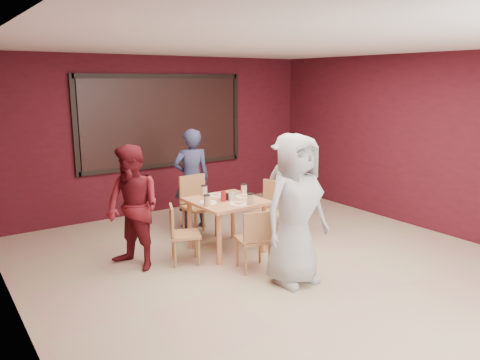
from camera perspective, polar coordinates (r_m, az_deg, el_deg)
floor at (r=6.08m, az=5.56°, el=-10.99°), size 7.00×7.00×0.00m
window_blinds at (r=8.55m, az=-9.30°, el=7.08°), size 3.00×0.02×1.50m
dining_table at (r=6.55m, az=-1.67°, el=-3.18°), size 0.97×0.97×0.90m
chair_front at (r=5.89m, az=1.87°, el=-6.96°), size 0.47×0.47×0.81m
chair_back at (r=7.28m, az=-5.31°, el=-2.68°), size 0.47×0.47×0.93m
chair_left at (r=6.20m, az=-7.31°, el=-6.18°), size 0.49×0.49×0.79m
chair_right at (r=7.01m, az=3.83°, el=-3.38°), size 0.55×0.55×0.90m
diner_front at (r=5.50m, az=6.82°, el=-3.64°), size 0.88×0.58×1.79m
diner_back at (r=7.59m, az=-5.91°, el=0.14°), size 0.68×0.54×1.62m
diner_left at (r=6.06m, az=-12.91°, el=-3.33°), size 0.85×0.95×1.60m
diner_right at (r=7.30m, az=6.01°, el=-0.52°), size 0.61×1.03×1.58m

